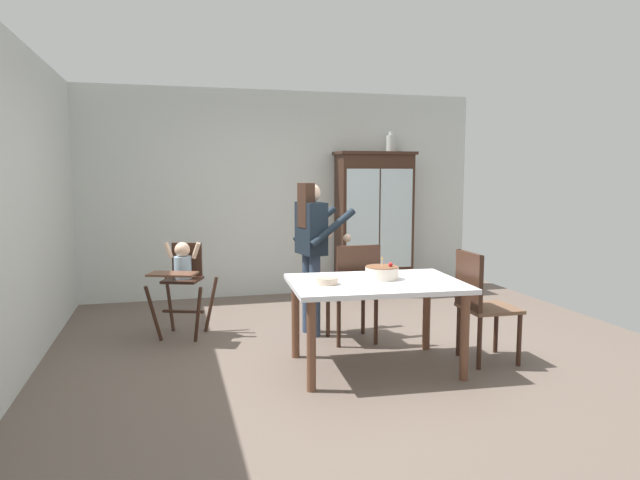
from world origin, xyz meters
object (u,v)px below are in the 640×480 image
at_px(serving_bowl, 327,281).
at_px(china_cabinet, 374,223).
at_px(dining_table, 376,292).
at_px(ceramic_vase, 391,143).
at_px(birthday_cake, 382,273).
at_px(dining_chair_far_side, 355,286).
at_px(dining_chair_right_end, 479,299).
at_px(high_chair_with_toddler, 182,272).
at_px(adult_person, 312,239).

bearing_deg(serving_bowl, china_cabinet, 63.04).
xyz_separation_m(dining_table, serving_bowl, (-0.42, -0.02, 0.12)).
relative_size(ceramic_vase, serving_bowl, 1.50).
relative_size(birthday_cake, dining_chair_far_side, 0.29).
bearing_deg(serving_bowl, ceramic_vase, 59.48).
height_order(dining_table, serving_bowl, serving_bowl).
distance_m(china_cabinet, dining_chair_right_end, 2.96).
bearing_deg(china_cabinet, birthday_cake, -109.01).
bearing_deg(high_chair_with_toddler, adult_person, 8.77).
bearing_deg(high_chair_with_toddler, china_cabinet, 50.42).
distance_m(china_cabinet, birthday_cake, 2.95).
xyz_separation_m(china_cabinet, adult_person, (-1.31, -1.74, 0.01)).
height_order(ceramic_vase, dining_table, ceramic_vase).
height_order(high_chair_with_toddler, dining_chair_right_end, dining_chair_right_end).
bearing_deg(ceramic_vase, birthday_cake, -113.20).
xyz_separation_m(high_chair_with_toddler, dining_chair_far_side, (1.58, -0.67, -0.10)).
height_order(adult_person, dining_table, adult_person).
distance_m(china_cabinet, adult_person, 2.18).
height_order(adult_person, dining_chair_right_end, adult_person).
distance_m(china_cabinet, serving_bowl, 3.24).
height_order(high_chair_with_toddler, dining_chair_far_side, dining_chair_far_side).
distance_m(high_chair_with_toddler, dining_chair_right_end, 2.84).
bearing_deg(birthday_cake, adult_person, 108.43).
bearing_deg(china_cabinet, dining_chair_far_side, -114.61).
relative_size(adult_person, serving_bowl, 8.50).
bearing_deg(serving_bowl, dining_table, 3.12).
distance_m(adult_person, serving_bowl, 1.17).
bearing_deg(dining_table, high_chair_with_toddler, 137.77).
bearing_deg(dining_chair_right_end, dining_chair_far_side, 49.66).
height_order(china_cabinet, high_chair_with_toddler, china_cabinet).
relative_size(china_cabinet, dining_chair_right_end, 1.99).
xyz_separation_m(adult_person, serving_bowl, (-0.16, -1.14, -0.20)).
distance_m(birthday_cake, dining_chair_far_side, 0.67).
relative_size(birthday_cake, serving_bowl, 1.56).
bearing_deg(dining_table, dining_chair_far_side, 85.37).
distance_m(adult_person, dining_chair_far_side, 0.67).
bearing_deg(adult_person, serving_bowl, 160.42).
distance_m(ceramic_vase, dining_table, 3.43).
xyz_separation_m(high_chair_with_toddler, dining_table, (1.52, -1.38, -0.01)).
bearing_deg(ceramic_vase, high_chair_with_toddler, -152.05).
bearing_deg(dining_table, adult_person, 103.12).
xyz_separation_m(adult_person, birthday_cake, (0.35, -1.04, -0.17)).
xyz_separation_m(dining_chair_far_side, dining_chair_right_end, (0.86, -0.78, 0.00)).
bearing_deg(dining_chair_far_side, adult_person, -52.39).
relative_size(dining_table, birthday_cake, 5.24).
height_order(high_chair_with_toddler, serving_bowl, high_chair_with_toddler).
distance_m(serving_bowl, dining_chair_right_end, 1.36).
relative_size(adult_person, dining_chair_right_end, 1.59).
distance_m(high_chair_with_toddler, serving_bowl, 1.79).
height_order(dining_chair_far_side, dining_chair_right_end, same).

